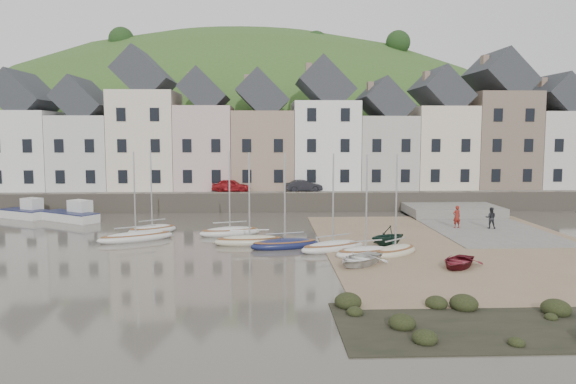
{
  "coord_description": "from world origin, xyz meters",
  "views": [
    {
      "loc": [
        -1.76,
        -36.02,
        7.42
      ],
      "look_at": [
        0.0,
        6.0,
        3.0
      ],
      "focal_mm": 35.66,
      "sensor_mm": 36.0,
      "label": 1
    }
  ],
  "objects_px": {
    "person_red": "(457,217)",
    "car_right": "(304,186)",
    "sailboat_0": "(136,237)",
    "person_dark": "(491,218)",
    "rowboat_white": "(359,259)",
    "rowboat_green": "(388,236)",
    "car_left": "(231,186)",
    "rowboat_red": "(458,261)"
  },
  "relations": [
    {
      "from": "sailboat_0",
      "to": "car_left",
      "type": "bearing_deg",
      "value": 71.08
    },
    {
      "from": "sailboat_0",
      "to": "rowboat_red",
      "type": "bearing_deg",
      "value": -24.51
    },
    {
      "from": "rowboat_green",
      "to": "car_left",
      "type": "distance_m",
      "value": 22.48
    },
    {
      "from": "rowboat_white",
      "to": "rowboat_green",
      "type": "distance_m",
      "value": 5.75
    },
    {
      "from": "person_red",
      "to": "car_left",
      "type": "relative_size",
      "value": 0.46
    },
    {
      "from": "person_red",
      "to": "rowboat_green",
      "type": "bearing_deg",
      "value": 29.49
    },
    {
      "from": "rowboat_green",
      "to": "car_left",
      "type": "height_order",
      "value": "car_left"
    },
    {
      "from": "person_dark",
      "to": "rowboat_red",
      "type": "bearing_deg",
      "value": 81.62
    },
    {
      "from": "person_red",
      "to": "car_right",
      "type": "height_order",
      "value": "car_right"
    },
    {
      "from": "rowboat_white",
      "to": "sailboat_0",
      "type": "bearing_deg",
      "value": -167.64
    },
    {
      "from": "rowboat_green",
      "to": "sailboat_0",
      "type": "bearing_deg",
      "value": -127.63
    },
    {
      "from": "rowboat_green",
      "to": "car_right",
      "type": "xyz_separation_m",
      "value": [
        -4.06,
        19.46,
        1.44
      ]
    },
    {
      "from": "sailboat_0",
      "to": "person_dark",
      "type": "distance_m",
      "value": 26.24
    },
    {
      "from": "person_red",
      "to": "car_right",
      "type": "xyz_separation_m",
      "value": [
        -10.81,
        12.86,
        1.21
      ]
    },
    {
      "from": "car_left",
      "to": "rowboat_green",
      "type": "bearing_deg",
      "value": -144.88
    },
    {
      "from": "car_left",
      "to": "person_dark",
      "type": "bearing_deg",
      "value": -117.71
    },
    {
      "from": "person_red",
      "to": "rowboat_red",
      "type": "bearing_deg",
      "value": 56.79
    },
    {
      "from": "sailboat_0",
      "to": "person_dark",
      "type": "height_order",
      "value": "sailboat_0"
    },
    {
      "from": "sailboat_0",
      "to": "rowboat_green",
      "type": "height_order",
      "value": "sailboat_0"
    },
    {
      "from": "sailboat_0",
      "to": "rowboat_white",
      "type": "distance_m",
      "value": 16.26
    },
    {
      "from": "rowboat_green",
      "to": "car_left",
      "type": "bearing_deg",
      "value": -177.53
    },
    {
      "from": "rowboat_green",
      "to": "car_right",
      "type": "relative_size",
      "value": 0.74
    },
    {
      "from": "person_red",
      "to": "car_left",
      "type": "bearing_deg",
      "value": -50.52
    },
    {
      "from": "sailboat_0",
      "to": "car_left",
      "type": "xyz_separation_m",
      "value": [
        5.63,
        16.42,
        1.98
      ]
    },
    {
      "from": "sailboat_0",
      "to": "rowboat_red",
      "type": "xyz_separation_m",
      "value": [
        19.43,
        -8.86,
        0.12
      ]
    },
    {
      "from": "person_red",
      "to": "person_dark",
      "type": "relative_size",
      "value": 1.06
    },
    {
      "from": "person_red",
      "to": "rowboat_white",
      "type": "bearing_deg",
      "value": 36.13
    },
    {
      "from": "rowboat_white",
      "to": "car_left",
      "type": "bearing_deg",
      "value": 151.31
    },
    {
      "from": "sailboat_0",
      "to": "person_red",
      "type": "distance_m",
      "value": 23.82
    },
    {
      "from": "car_right",
      "to": "sailboat_0",
      "type": "bearing_deg",
      "value": 136.84
    },
    {
      "from": "rowboat_red",
      "to": "person_red",
      "type": "height_order",
      "value": "person_red"
    },
    {
      "from": "rowboat_green",
      "to": "person_dark",
      "type": "distance_m",
      "value": 11.14
    },
    {
      "from": "person_dark",
      "to": "car_right",
      "type": "bearing_deg",
      "value": -24.43
    },
    {
      "from": "rowboat_white",
      "to": "rowboat_red",
      "type": "xyz_separation_m",
      "value": [
        5.33,
        -0.75,
        -0.04
      ]
    },
    {
      "from": "rowboat_white",
      "to": "car_right",
      "type": "bearing_deg",
      "value": 135.44
    },
    {
      "from": "rowboat_green",
      "to": "rowboat_red",
      "type": "xyz_separation_m",
      "value": [
        2.63,
        -5.82,
        -0.37
      ]
    },
    {
      "from": "person_red",
      "to": "car_right",
      "type": "bearing_deg",
      "value": -64.79
    },
    {
      "from": "car_right",
      "to": "car_left",
      "type": "bearing_deg",
      "value": 84.62
    },
    {
      "from": "sailboat_0",
      "to": "car_left",
      "type": "relative_size",
      "value": 1.69
    },
    {
      "from": "rowboat_red",
      "to": "car_left",
      "type": "bearing_deg",
      "value": 154.71
    },
    {
      "from": "sailboat_0",
      "to": "person_dark",
      "type": "relative_size",
      "value": 3.91
    },
    {
      "from": "car_left",
      "to": "car_right",
      "type": "bearing_deg",
      "value": -84.73
    }
  ]
}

